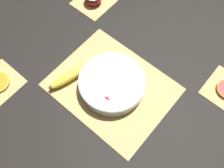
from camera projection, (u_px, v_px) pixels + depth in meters
name	position (u px, v px, depth m)	size (l,w,h in m)	color
ground_plane	(112.00, 87.00, 0.99)	(6.00, 6.00, 0.00)	black
bamboo_mat_center	(112.00, 87.00, 0.99)	(0.44, 0.35, 0.01)	tan
coaster_mat_far_left	(94.00, 2.00, 1.18)	(0.16, 0.16, 0.01)	tan
fruit_salad_bowl	(112.00, 83.00, 0.96)	(0.25, 0.25, 0.05)	silver
whole_banana	(70.00, 76.00, 0.98)	(0.08, 0.18, 0.04)	yellow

